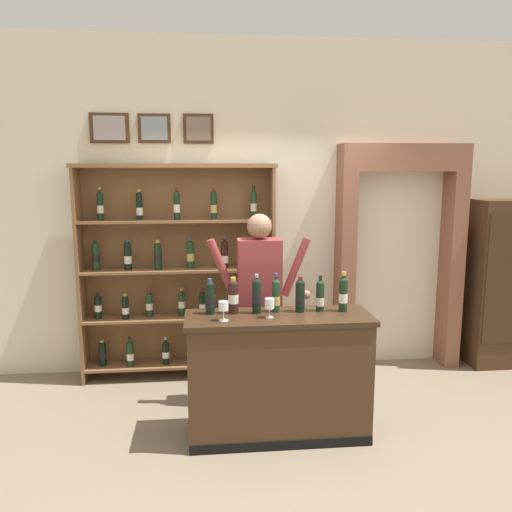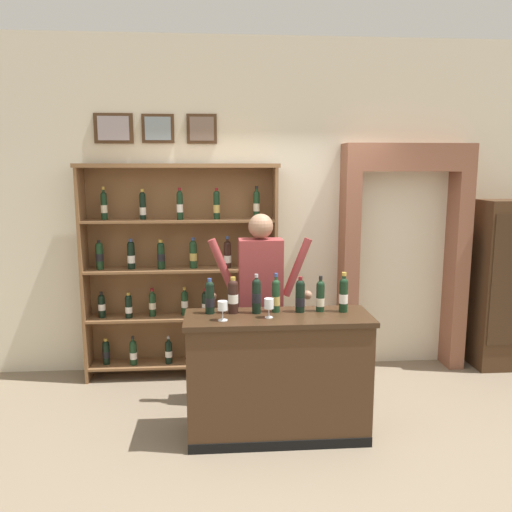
# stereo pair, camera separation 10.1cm
# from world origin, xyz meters

# --- Properties ---
(ground_plane) EXTENTS (14.00, 14.00, 0.02)m
(ground_plane) POSITION_xyz_m (0.00, 0.00, -0.01)
(ground_plane) COLOR #7A6B56
(back_wall) EXTENTS (12.00, 0.19, 3.43)m
(back_wall) POSITION_xyz_m (-0.00, 1.60, 1.72)
(back_wall) COLOR beige
(back_wall) RESTS_ON ground
(wine_shelf) EXTENTS (1.97, 0.33, 2.17)m
(wine_shelf) POSITION_xyz_m (-0.85, 1.33, 1.13)
(wine_shelf) COLOR brown
(wine_shelf) RESTS_ON ground
(archway_doorway) EXTENTS (1.33, 0.45, 2.38)m
(archway_doorway) POSITION_xyz_m (1.48, 1.47, 1.34)
(archway_doorway) COLOR brown
(archway_doorway) RESTS_ON ground
(side_cabinet) EXTENTS (0.78, 0.45, 1.80)m
(side_cabinet) POSITION_xyz_m (2.67, 1.31, 0.90)
(side_cabinet) COLOR #422B19
(side_cabinet) RESTS_ON ground
(tasting_counter) EXTENTS (1.46, 0.52, 1.00)m
(tasting_counter) POSITION_xyz_m (-0.01, -0.00, 0.50)
(tasting_counter) COLOR #422B19
(tasting_counter) RESTS_ON ground
(shopkeeper) EXTENTS (0.93, 0.22, 1.74)m
(shopkeeper) POSITION_xyz_m (-0.10, 0.58, 1.07)
(shopkeeper) COLOR #2D3347
(shopkeeper) RESTS_ON ground
(tasting_bottle_riserva) EXTENTS (0.07, 0.07, 0.28)m
(tasting_bottle_riserva) POSITION_xyz_m (-0.54, 0.10, 1.13)
(tasting_bottle_riserva) COLOR black
(tasting_bottle_riserva) RESTS_ON tasting_counter
(tasting_bottle_vin_santo) EXTENTS (0.08, 0.08, 0.29)m
(tasting_bottle_vin_santo) POSITION_xyz_m (-0.36, 0.10, 1.14)
(tasting_bottle_vin_santo) COLOR black
(tasting_bottle_vin_santo) RESTS_ON tasting_counter
(tasting_bottle_chianti) EXTENTS (0.07, 0.07, 0.32)m
(tasting_bottle_chianti) POSITION_xyz_m (-0.18, 0.08, 1.15)
(tasting_bottle_chianti) COLOR black
(tasting_bottle_chianti) RESTS_ON tasting_counter
(tasting_bottle_brunello) EXTENTS (0.07, 0.07, 0.31)m
(tasting_bottle_brunello) POSITION_xyz_m (-0.02, 0.10, 1.13)
(tasting_bottle_brunello) COLOR #19381E
(tasting_bottle_brunello) RESTS_ON tasting_counter
(tasting_bottle_bianco) EXTENTS (0.08, 0.08, 0.29)m
(tasting_bottle_bianco) POSITION_xyz_m (0.17, 0.09, 1.13)
(tasting_bottle_bianco) COLOR black
(tasting_bottle_bianco) RESTS_ON tasting_counter
(tasting_bottle_super_tuscan) EXTENTS (0.07, 0.07, 0.29)m
(tasting_bottle_super_tuscan) POSITION_xyz_m (0.34, 0.09, 1.13)
(tasting_bottle_super_tuscan) COLOR black
(tasting_bottle_super_tuscan) RESTS_ON tasting_counter
(tasting_bottle_grappa) EXTENTS (0.07, 0.07, 0.32)m
(tasting_bottle_grappa) POSITION_xyz_m (0.52, 0.07, 1.15)
(tasting_bottle_grappa) COLOR black
(tasting_bottle_grappa) RESTS_ON tasting_counter
(wine_glass_left) EXTENTS (0.07, 0.07, 0.15)m
(wine_glass_left) POSITION_xyz_m (-0.09, -0.05, 1.11)
(wine_glass_left) COLOR silver
(wine_glass_left) RESTS_ON tasting_counter
(wine_glass_spare) EXTENTS (0.07, 0.07, 0.15)m
(wine_glass_spare) POSITION_xyz_m (-0.45, -0.10, 1.11)
(wine_glass_spare) COLOR silver
(wine_glass_spare) RESTS_ON tasting_counter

